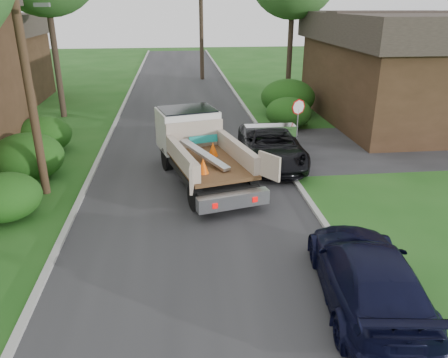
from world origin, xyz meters
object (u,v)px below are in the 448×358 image
object	(u,v)px
flatbed_truck	(196,143)
navy_suv	(367,275)
house_right	(407,66)
black_pickup	(271,146)
stop_sign	(298,114)
utility_pole	(23,51)

from	to	relation	value
flatbed_truck	navy_suv	xyz separation A→B (m)	(3.55, -8.78, -0.60)
house_right	black_pickup	bearing A→B (deg)	-144.62
navy_suv	black_pickup	bearing A→B (deg)	-81.21
stop_sign	black_pickup	size ratio (longest dim) A/B	0.44
house_right	black_pickup	world-z (taller)	house_right
stop_sign	flatbed_truck	xyz separation A→B (m)	(-4.95, -2.72, -0.41)
stop_sign	utility_pole	size ratio (longest dim) A/B	0.25
house_right	navy_suv	size ratio (longest dim) A/B	2.46
flatbed_truck	black_pickup	world-z (taller)	flatbed_truck
stop_sign	house_right	size ratio (longest dim) A/B	0.19
stop_sign	flatbed_truck	world-z (taller)	flatbed_truck
house_right	flatbed_truck	distance (m)	15.02
utility_pole	navy_suv	world-z (taller)	utility_pole
flatbed_truck	black_pickup	distance (m)	3.56
house_right	stop_sign	bearing A→B (deg)	-147.34
stop_sign	house_right	xyz separation A→B (m)	(7.80, 5.00, 1.38)
house_right	black_pickup	xyz separation A→B (m)	(-9.40, -6.67, -2.37)
house_right	navy_suv	xyz separation A→B (m)	(-9.20, -16.50, -2.40)
stop_sign	black_pickup	bearing A→B (deg)	-133.70
house_right	navy_suv	world-z (taller)	house_right
utility_pole	house_right	xyz separation A→B (m)	(18.48, 9.02, -2.01)
stop_sign	utility_pole	bearing A→B (deg)	-159.38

